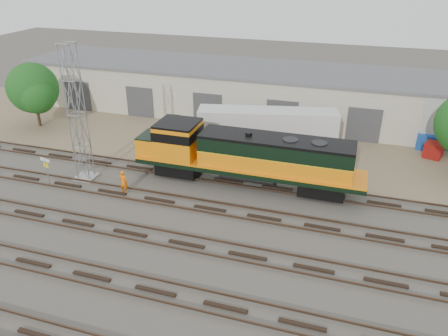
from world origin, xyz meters
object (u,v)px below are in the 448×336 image
(locomotive, at_px, (244,156))
(signal_tower, at_px, (77,117))
(worker, at_px, (123,182))
(semi_trailer, at_px, (270,125))

(locomotive, distance_m, signal_tower, 13.23)
(worker, bearing_deg, locomotive, -154.39)
(semi_trailer, bearing_deg, signal_tower, -154.55)
(locomotive, xyz_separation_m, semi_trailer, (0.51, 7.33, -0.04))
(locomotive, bearing_deg, signal_tower, -166.97)
(locomotive, relative_size, worker, 9.63)
(signal_tower, bearing_deg, worker, -16.24)
(locomotive, relative_size, signal_tower, 1.67)
(locomotive, bearing_deg, semi_trailer, 86.01)
(signal_tower, relative_size, worker, 5.78)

